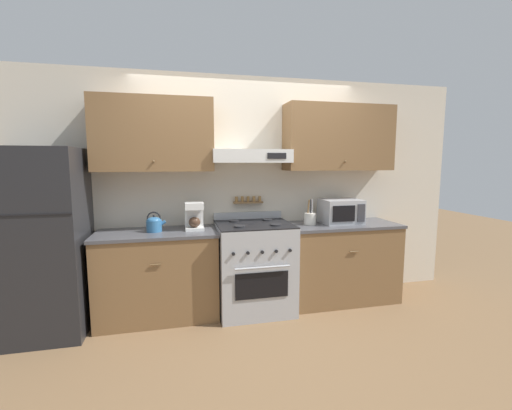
% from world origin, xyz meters
% --- Properties ---
extents(ground_plane, '(16.00, 16.00, 0.00)m').
position_xyz_m(ground_plane, '(0.00, 0.00, 0.00)').
color(ground_plane, brown).
extents(wall_back, '(5.20, 0.46, 2.55)m').
position_xyz_m(wall_back, '(0.02, 0.58, 1.50)').
color(wall_back, beige).
rests_on(wall_back, ground_plane).
extents(counter_left, '(1.21, 0.62, 0.90)m').
position_xyz_m(counter_left, '(-1.00, 0.32, 0.45)').
color(counter_left, brown).
rests_on(counter_left, ground_plane).
extents(counter_right, '(1.28, 0.62, 0.90)m').
position_xyz_m(counter_right, '(1.04, 0.32, 0.45)').
color(counter_right, brown).
rests_on(counter_right, ground_plane).
extents(stove_range, '(0.79, 0.72, 1.03)m').
position_xyz_m(stove_range, '(-0.00, 0.27, 0.48)').
color(stove_range, '#ADAFB5').
rests_on(stove_range, ground_plane).
extents(refrigerator, '(0.77, 0.76, 1.73)m').
position_xyz_m(refrigerator, '(-2.03, 0.24, 0.87)').
color(refrigerator, '#232326').
rests_on(refrigerator, ground_plane).
extents(tea_kettle, '(0.20, 0.15, 0.20)m').
position_xyz_m(tea_kettle, '(-1.02, 0.33, 0.98)').
color(tea_kettle, teal).
rests_on(tea_kettle, counter_left).
extents(coffee_maker, '(0.19, 0.20, 0.29)m').
position_xyz_m(coffee_maker, '(-0.62, 0.35, 1.04)').
color(coffee_maker, white).
rests_on(coffee_maker, counter_left).
extents(microwave, '(0.44, 0.36, 0.28)m').
position_xyz_m(microwave, '(1.04, 0.34, 1.04)').
color(microwave, '#ADAFB5').
rests_on(microwave, counter_right).
extents(utensil_crock, '(0.13, 0.13, 0.29)m').
position_xyz_m(utensil_crock, '(0.66, 0.33, 0.97)').
color(utensil_crock, silver).
rests_on(utensil_crock, counter_right).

